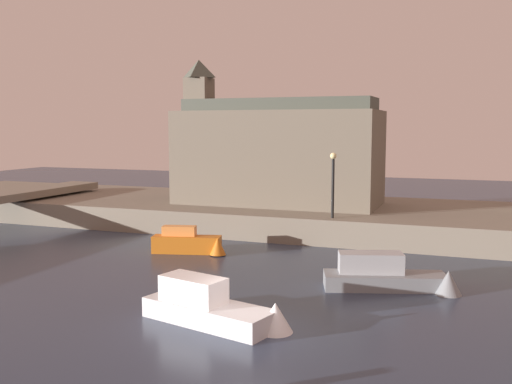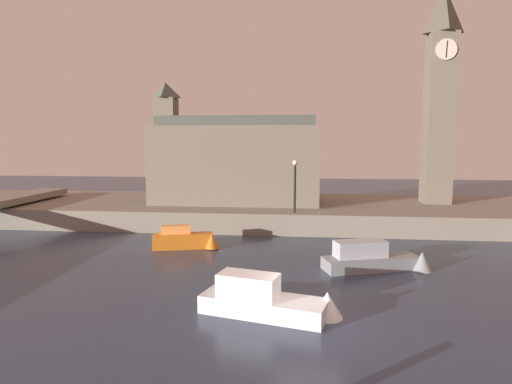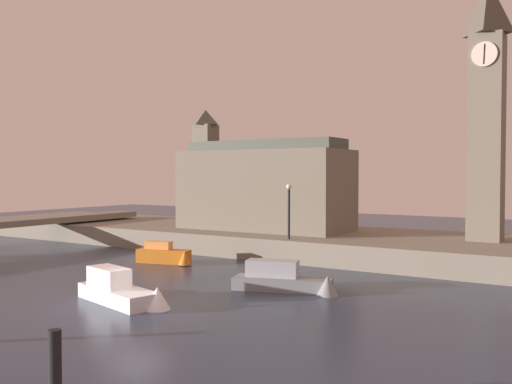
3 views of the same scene
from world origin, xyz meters
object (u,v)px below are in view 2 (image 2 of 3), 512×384
at_px(clock_tower, 440,94).
at_px(boat_cruiser_grey, 381,260).
at_px(streetlamp, 295,180).
at_px(boat_patrol_orange, 186,239).
at_px(parliament_hall, 233,161).
at_px(boat_ferry_white, 276,302).

relative_size(clock_tower, boat_cruiser_grey, 2.84).
bearing_deg(streetlamp, boat_patrol_orange, -142.79).
height_order(parliament_hall, boat_cruiser_grey, parliament_hall).
distance_m(parliament_hall, boat_ferry_white, 20.25).
height_order(streetlamp, boat_patrol_orange, streetlamp).
bearing_deg(boat_cruiser_grey, clock_tower, 64.86).
bearing_deg(boat_ferry_white, parliament_hall, 103.71).
bearing_deg(streetlamp, parliament_hall, 136.54).
xyz_separation_m(clock_tower, boat_patrol_orange, (-17.55, -10.91, -9.59)).
xyz_separation_m(streetlamp, boat_ferry_white, (-0.41, -14.39, -3.27)).
height_order(parliament_hall, boat_ferry_white, parliament_hall).
relative_size(streetlamp, boat_cruiser_grey, 0.62).
height_order(parliament_hall, boat_patrol_orange, parliament_hall).
bearing_deg(boat_cruiser_grey, streetlamp, 119.44).
bearing_deg(parliament_hall, streetlamp, -43.46).
height_order(streetlamp, boat_cruiser_grey, streetlamp).
xyz_separation_m(streetlamp, boat_patrol_orange, (-6.41, -4.87, -3.25)).
bearing_deg(clock_tower, boat_cruiser_grey, -115.14).
relative_size(boat_cruiser_grey, boat_ferry_white, 1.03).
distance_m(streetlamp, boat_cruiser_grey, 9.79).
relative_size(parliament_hall, boat_cruiser_grey, 2.25).
bearing_deg(parliament_hall, clock_tower, 4.26).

